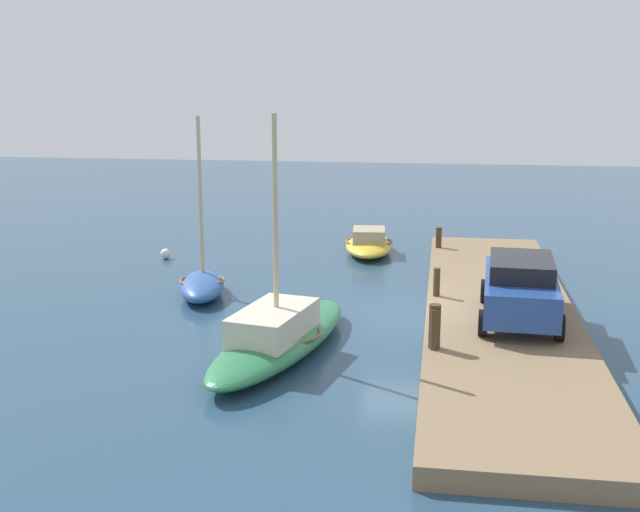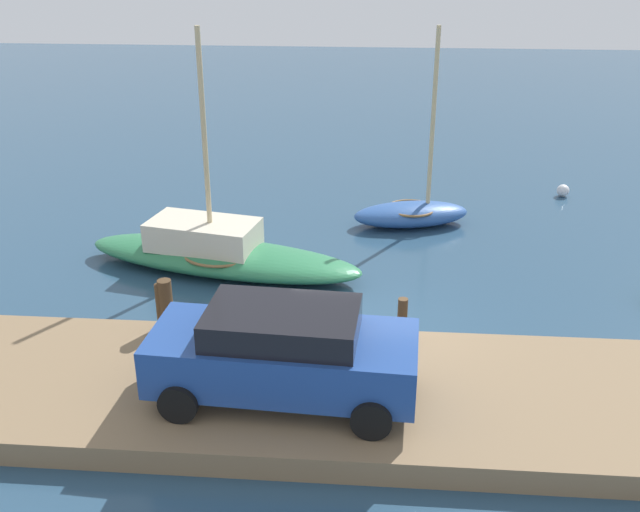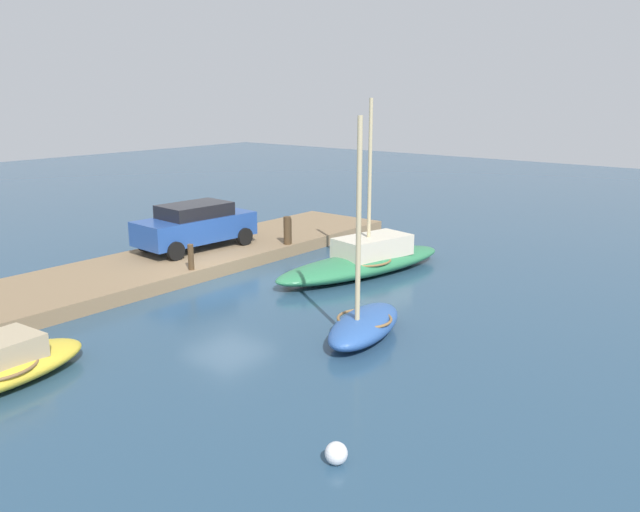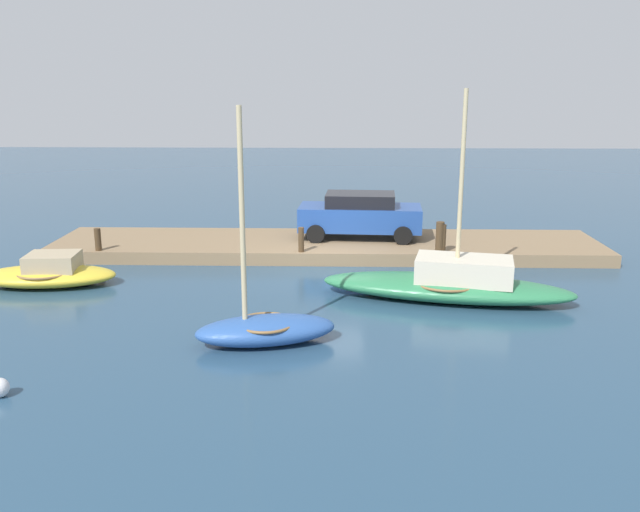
% 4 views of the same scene
% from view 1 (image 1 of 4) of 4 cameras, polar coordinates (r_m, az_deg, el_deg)
% --- Properties ---
extents(ground_plane, '(84.00, 84.00, 0.00)m').
position_cam_1_polar(ground_plane, '(22.31, 6.33, -4.38)').
color(ground_plane, navy).
extents(dock_platform, '(19.22, 3.94, 0.43)m').
position_cam_1_polar(dock_platform, '(22.30, 12.69, -4.05)').
color(dock_platform, '#846B4C').
rests_on(dock_platform, ground_plane).
extents(sailboat_green, '(7.19, 3.26, 5.72)m').
position_cam_1_polar(sailboat_green, '(19.17, -2.90, -5.67)').
color(sailboat_green, '#2D7A4C').
rests_on(sailboat_green, ground_plane).
extents(rowboat_blue, '(3.45, 2.02, 5.41)m').
position_cam_1_polar(rowboat_blue, '(24.45, -8.42, -1.97)').
color(rowboat_blue, '#2D569E').
rests_on(rowboat_blue, ground_plane).
extents(motorboat_yellow, '(4.15, 2.05, 0.97)m').
position_cam_1_polar(motorboat_yellow, '(30.27, 3.51, 0.89)').
color(motorboat_yellow, gold).
rests_on(motorboat_yellow, ground_plane).
extents(mooring_post_west, '(0.18, 0.18, 0.95)m').
position_cam_1_polar(mooring_post_west, '(18.35, 8.18, -5.22)').
color(mooring_post_west, '#47331E').
rests_on(mooring_post_west, dock_platform).
extents(mooring_post_mid_west, '(0.27, 0.27, 1.03)m').
position_cam_1_polar(mooring_post_mid_west, '(18.44, 8.19, -4.99)').
color(mooring_post_mid_west, '#47331E').
rests_on(mooring_post_mid_west, dock_platform).
extents(mooring_post_mid_east, '(0.19, 0.19, 0.82)m').
position_cam_1_polar(mooring_post_mid_east, '(22.85, 8.33, -1.84)').
color(mooring_post_mid_east, '#47331E').
rests_on(mooring_post_mid_east, dock_platform).
extents(mooring_post_east, '(0.21, 0.21, 0.75)m').
position_cam_1_polar(mooring_post_east, '(29.47, 8.48, 1.32)').
color(mooring_post_east, '#47331E').
rests_on(mooring_post_east, dock_platform).
extents(parked_car, '(4.43, 2.20, 1.63)m').
position_cam_1_polar(parked_car, '(20.90, 14.11, -2.18)').
color(parked_car, '#234793').
rests_on(parked_car, dock_platform).
extents(marker_buoy, '(0.38, 0.38, 0.38)m').
position_cam_1_polar(marker_buoy, '(29.84, -10.97, 0.16)').
color(marker_buoy, silver).
rests_on(marker_buoy, ground_plane).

